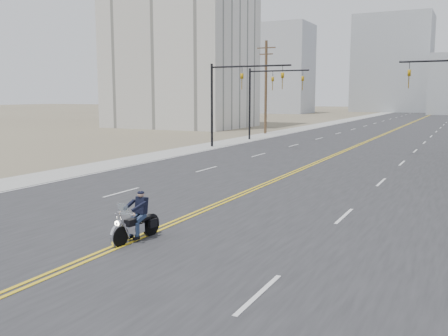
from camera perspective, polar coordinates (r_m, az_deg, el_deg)
name	(u,v)px	position (r m, az deg, el deg)	size (l,w,h in m)	color
road	(403,126)	(76.29, 19.82, 4.51)	(20.00, 200.00, 0.01)	#303033
sidewalk_left	(325,124)	(78.48, 11.44, 4.92)	(3.00, 200.00, 0.01)	#A5A5A0
traffic_mast_left	(233,88)	(41.70, 1.08, 9.08)	(7.10, 0.26, 7.00)	black
traffic_mast_far	(266,90)	(49.16, 4.79, 8.85)	(6.10, 0.26, 7.00)	black
utility_pole_left	(266,86)	(57.78, 4.81, 9.36)	(2.20, 0.30, 10.50)	brown
apartment_block	(181,18)	(71.81, -4.97, 16.76)	(18.00, 14.00, 30.00)	silver
haze_bldg_a	(282,69)	(128.57, 6.64, 11.16)	(14.00, 12.00, 22.00)	#B7BCC6
haze_bldg_d	(392,64)	(147.39, 18.69, 11.19)	(20.00, 15.00, 26.00)	#ADB2B7
haze_bldg_f	(251,83)	(147.94, 3.10, 9.65)	(12.00, 12.00, 16.00)	#ADB2B7
motorcyclist	(136,217)	(15.18, -10.07, -5.50)	(0.82, 1.91, 1.49)	black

